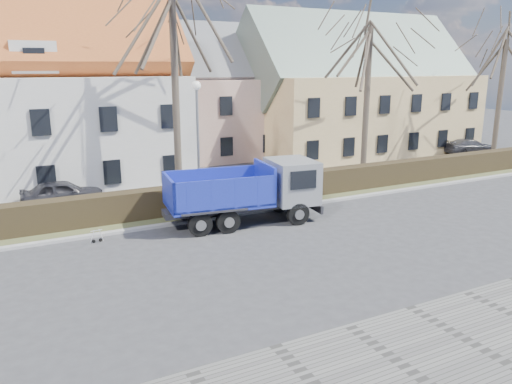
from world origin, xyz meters
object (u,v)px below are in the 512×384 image
dump_truck (238,193)px  streetlight (198,144)px  parked_car_b (471,147)px  parked_car_a (62,193)px  cart_frame (92,236)px

dump_truck → streetlight: streetlight is taller
parked_car_b → parked_car_a: bearing=106.1°
cart_frame → parked_car_b: 30.75m
streetlight → dump_truck: bearing=-82.2°
dump_truck → parked_car_a: size_ratio=1.78×
streetlight → parked_car_a: streetlight is taller
dump_truck → parked_car_b: bearing=24.8°
cart_frame → parked_car_b: bearing=13.7°
parked_car_a → streetlight: bearing=-112.8°
cart_frame → parked_car_a: 6.20m
dump_truck → cart_frame: dump_truck is taller
parked_car_a → parked_car_b: size_ratio=0.94×
parked_car_a → parked_car_b: parked_car_a is taller
parked_car_a → cart_frame: bearing=-173.1°
streetlight → parked_car_b: size_ratio=1.47×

